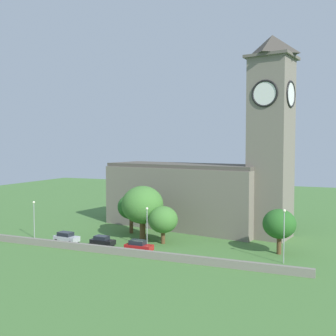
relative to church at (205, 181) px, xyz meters
name	(u,v)px	position (x,y,z in m)	size (l,w,h in m)	color
ground_plane	(174,232)	(-4.72, -4.99, -9.55)	(200.00, 200.00, 0.00)	#477538
church	(205,181)	(0.00, 0.00, 0.00)	(39.21, 17.44, 36.15)	slate
quay_barrier	(129,252)	(-4.72, -23.22, -8.99)	(53.12, 0.70, 1.12)	gray
car_silver	(66,237)	(-18.51, -20.00, -8.61)	(4.62, 2.51, 1.87)	silver
car_black	(102,241)	(-11.67, -19.46, -8.69)	(4.24, 2.26, 1.69)	black
car_red	(139,246)	(-4.38, -20.61, -8.61)	(4.41, 2.25, 1.86)	red
streetlamp_west_end	(34,213)	(-26.23, -19.00, -5.07)	(0.44, 0.44, 6.66)	#9EA0A5
streetlamp_west_mid	(147,220)	(-4.37, -17.56, -5.09)	(0.44, 0.44, 6.63)	#9EA0A5
streetlamp_central	(284,228)	(17.35, -18.22, -4.46)	(0.44, 0.44, 7.73)	#9EA0A5
tree_riverside_west	(163,220)	(-3.01, -14.12, -5.44)	(5.07, 5.07, 6.41)	brown
tree_riverside_east	(279,224)	(16.09, -13.37, -4.90)	(5.06, 5.06, 6.97)	brown
tree_churchyard	(131,207)	(-11.84, -8.82, -4.54)	(5.17, 5.17, 7.38)	brown
tree_by_tower	(142,205)	(-7.51, -12.80, -3.36)	(7.40, 7.40, 9.56)	brown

